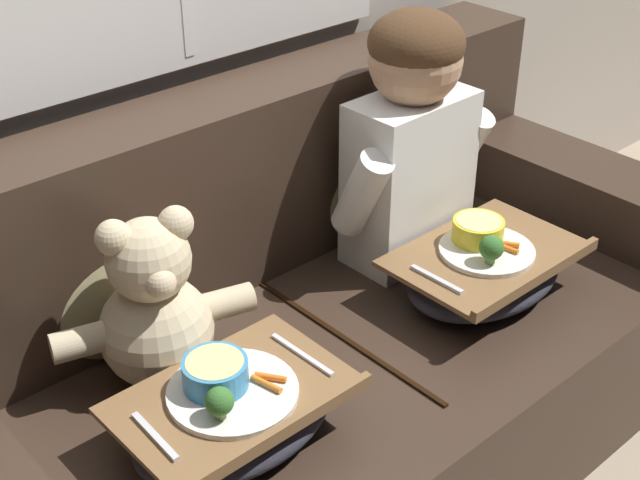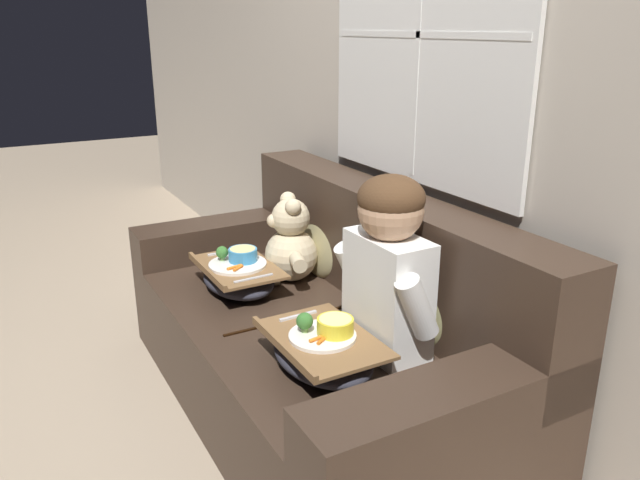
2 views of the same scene
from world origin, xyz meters
TOP-DOWN VIEW (x-y plane):
  - ground_plane at (0.00, 0.00)m, footprint 14.00×14.00m
  - wall_back_with_window at (0.00, 0.52)m, footprint 8.00×0.08m
  - couch at (0.00, 0.07)m, footprint 1.91×0.92m
  - throw_pillow_behind_child at (0.37, 0.28)m, footprint 0.36×0.17m
  - throw_pillow_behind_teddy at (-0.37, 0.28)m, footprint 0.36×0.17m
  - child_figure at (0.37, 0.11)m, footprint 0.44×0.22m
  - teddy_bear at (-0.37, 0.11)m, footprint 0.42×0.30m
  - lap_tray_child at (0.37, -0.14)m, footprint 0.45×0.30m
  - lap_tray_teddy at (-0.37, -0.14)m, footprint 0.43×0.29m

SIDE VIEW (x-z plane):
  - ground_plane at x=0.00m, z-range 0.00..0.00m
  - couch at x=0.00m, z-range -0.12..0.75m
  - lap_tray_child at x=0.37m, z-range 0.38..0.58m
  - lap_tray_teddy at x=-0.37m, z-range 0.39..0.58m
  - teddy_bear at x=-0.37m, z-range 0.38..0.77m
  - throw_pillow_behind_child at x=0.37m, z-range 0.40..0.77m
  - throw_pillow_behind_teddy at x=-0.37m, z-range 0.40..0.77m
  - child_figure at x=0.37m, z-range 0.44..1.07m
  - wall_back_with_window at x=0.00m, z-range 0.01..2.61m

